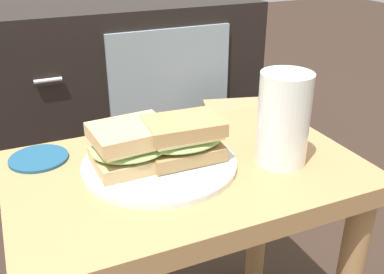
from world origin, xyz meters
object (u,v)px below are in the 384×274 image
Objects in this scene: plate at (159,164)px; sandwich_front at (131,146)px; paper_bag at (241,153)px; tv_cabinet at (118,83)px; coaster at (39,158)px; sandwich_back at (186,138)px; beer_glass at (283,121)px.

plate is 0.06m from sandwich_front.
sandwich_front is 0.40× the size of paper_bag.
paper_bag is at bearing -58.08° from tv_cabinet.
coaster is at bearing -147.83° from paper_bag.
paper_bag is (0.45, 0.50, -0.31)m from plate.
paper_bag is (0.49, 0.49, -0.35)m from sandwich_front.
tv_cabinet reaches higher than coaster.
tv_cabinet is at bearing 66.90° from coaster.
sandwich_back reaches higher than plate.
plate is 1.94× the size of sandwich_front.
tv_cabinet is 3.03× the size of paper_bag.
beer_glass is (0.23, -0.07, 0.03)m from sandwich_front.
paper_bag is at bearing 47.79° from plate.
coaster is at bearing 143.68° from sandwich_front.
tv_cabinet is at bearing 81.82° from sandwich_back.
sandwich_back is at bearing -8.62° from plate.
coaster is at bearing 153.35° from sandwich_back.
sandwich_front is (-0.22, -0.92, 0.21)m from tv_cabinet.
beer_glass reaches higher than coaster.
paper_bag is (0.62, 0.39, -0.31)m from coaster.
coaster is at bearing 155.27° from beer_glass.
coaster is at bearing -113.10° from tv_cabinet.
tv_cabinet is at bearing 121.92° from paper_bag.
plate is 1.92× the size of sandwich_back.
tv_cabinet is 0.92m from coaster.
beer_glass is (0.19, -0.06, 0.07)m from plate.
plate is at bearing 161.21° from beer_glass.
tv_cabinet is 1.02m from beer_glass.
tv_cabinet is 9.99× the size of coaster.
sandwich_front is 0.24m from beer_glass.
sandwich_back is 0.16m from beer_glass.
beer_glass is 0.48× the size of paper_bag.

